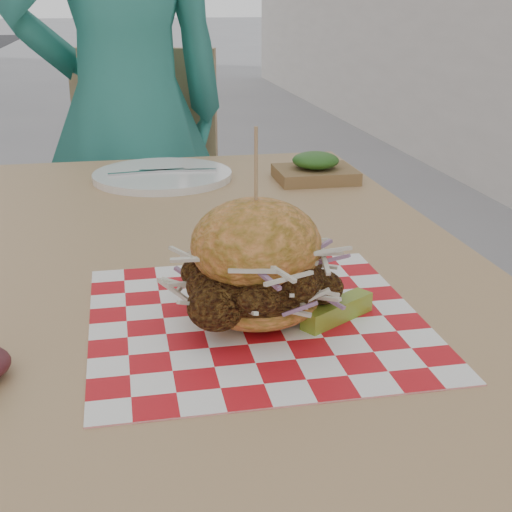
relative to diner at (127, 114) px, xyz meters
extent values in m
imported|color=teal|center=(0.00, 0.00, 0.00)|extent=(0.67, 0.54, 1.60)
cube|color=tan|center=(0.05, -0.91, -0.07)|extent=(0.80, 1.20, 0.04)
cylinder|color=#333338|center=(-0.29, -0.37, -0.45)|extent=(0.05, 0.05, 0.71)
cylinder|color=#333338|center=(0.39, -0.37, -0.45)|extent=(0.05, 0.05, 0.71)
cube|color=tan|center=(0.05, 0.05, -0.35)|extent=(0.52, 0.52, 0.04)
cube|color=tan|center=(0.11, 0.24, -0.10)|extent=(0.41, 0.15, 0.50)
cylinder|color=#333338|center=(-0.17, -0.08, -0.59)|extent=(0.03, 0.03, 0.43)
cylinder|color=#333338|center=(0.18, -0.18, -0.59)|extent=(0.03, 0.03, 0.43)
cylinder|color=#333338|center=(-0.07, 0.27, -0.59)|extent=(0.03, 0.03, 0.43)
cylinder|color=#333338|center=(0.28, 0.17, -0.59)|extent=(0.03, 0.03, 0.43)
cube|color=red|center=(0.11, -1.17, -0.05)|extent=(0.36, 0.36, 0.00)
ellipsoid|color=orange|center=(0.11, -1.17, -0.03)|extent=(0.14, 0.14, 0.05)
ellipsoid|color=brown|center=(0.11, -1.17, -0.01)|extent=(0.15, 0.14, 0.08)
ellipsoid|color=orange|center=(0.11, -1.17, 0.04)|extent=(0.14, 0.14, 0.10)
cylinder|color=tan|center=(0.11, -1.17, 0.11)|extent=(0.00, 0.00, 0.11)
cube|color=#93A730|center=(0.19, -1.19, -0.04)|extent=(0.09, 0.07, 0.02)
cylinder|color=white|center=(0.05, -0.50, -0.04)|extent=(0.27, 0.27, 0.01)
cube|color=silver|center=(0.02, -0.50, -0.04)|extent=(0.15, 0.03, 0.00)
cube|color=silver|center=(0.08, -0.50, -0.04)|extent=(0.15, 0.03, 0.00)
cube|color=brown|center=(0.34, -0.57, -0.04)|extent=(0.15, 0.12, 0.02)
ellipsoid|color=#144817|center=(0.34, -0.57, -0.01)|extent=(0.09, 0.09, 0.03)
camera|label=1|loc=(-0.03, -1.86, 0.28)|focal=50.00mm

